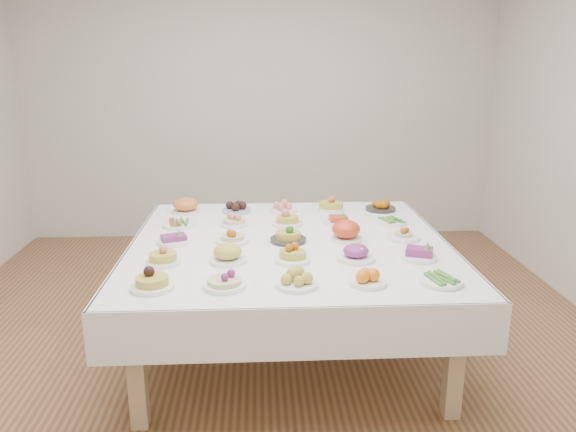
{
  "coord_description": "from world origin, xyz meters",
  "views": [
    {
      "loc": [
        -0.02,
        -3.55,
        1.89
      ],
      "look_at": [
        0.17,
        0.08,
        0.88
      ],
      "focal_mm": 35.0,
      "sensor_mm": 36.0,
      "label": 1
    }
  ],
  "objects_px": {
    "display_table": "(289,251)",
    "dish_0": "(152,277)",
    "dish_12": "(288,233)",
    "dish_24": "(381,205)"
  },
  "relations": [
    {
      "from": "display_table",
      "to": "dish_0",
      "type": "distance_m",
      "value": 1.07
    },
    {
      "from": "dish_0",
      "to": "dish_12",
      "type": "bearing_deg",
      "value": 44.98
    },
    {
      "from": "dish_0",
      "to": "dish_12",
      "type": "xyz_separation_m",
      "value": [
        0.74,
        0.74,
        -0.01
      ]
    },
    {
      "from": "dish_0",
      "to": "dish_24",
      "type": "relative_size",
      "value": 0.97
    },
    {
      "from": "dish_24",
      "to": "display_table",
      "type": "bearing_deg",
      "value": -135.54
    },
    {
      "from": "display_table",
      "to": "dish_0",
      "type": "relative_size",
      "value": 9.16
    },
    {
      "from": "dish_0",
      "to": "display_table",
      "type": "bearing_deg",
      "value": 45.0
    },
    {
      "from": "display_table",
      "to": "dish_0",
      "type": "bearing_deg",
      "value": -135.0
    },
    {
      "from": "display_table",
      "to": "dish_24",
      "type": "relative_size",
      "value": 8.9
    },
    {
      "from": "display_table",
      "to": "dish_24",
      "type": "bearing_deg",
      "value": 44.46
    }
  ]
}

